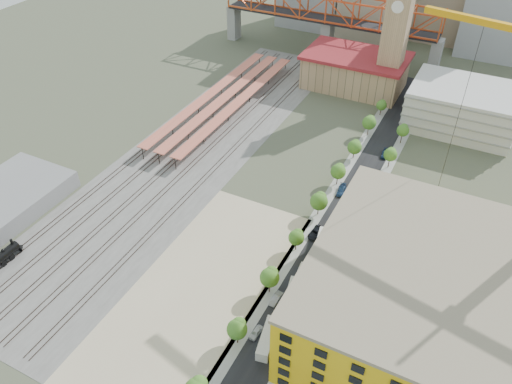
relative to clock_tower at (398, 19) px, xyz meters
The scene contains 28 objects.
ground 85.36m from the clock_tower, 95.71° to the right, with size 400.00×400.00×0.00m, color #474C38.
ballast_strip 81.63m from the clock_tower, 125.15° to the right, with size 36.00×165.00×0.06m, color #605E59.
dirt_lot 115.74m from the clock_tower, 96.14° to the right, with size 28.00×67.00×0.06m, color tan.
street_asphalt 71.48m from the clock_tower, 82.98° to the right, with size 12.00×170.00×0.06m, color black.
sidewalk_west 71.08m from the clock_tower, 87.80° to the right, with size 3.00×170.00×0.04m, color gray.
sidewalk_east 72.31m from the clock_tower, 78.27° to the right, with size 3.00×170.00×0.04m, color gray.
construction_pad 110.41m from the clock_tower, 69.69° to the right, with size 50.00×90.00×0.06m, color gray.
rail_tracks 82.57m from the clock_tower, 126.24° to the right, with size 26.56×160.00×0.18m.
platform_canopies 65.08m from the clock_tower, 144.47° to the right, with size 16.00×80.00×4.12m.
station_hall 25.65m from the clock_tower, behind, with size 38.00×24.00×13.10m.
clock_tower is the anchor object (origin of this frame).
parking_garage 36.81m from the clock_tower, 19.64° to the right, with size 34.00×26.00×14.00m, color silver.
truss_bridge 42.56m from the clock_tower, 142.85° to the left, with size 94.00×9.60×25.60m.
construction_building 107.36m from the clock_tower, 71.22° to the right, with size 44.60×50.60×18.80m.
warehouse 135.13m from the clock_tower, 123.93° to the right, with size 22.00×32.00×5.00m, color gray.
street_trees 80.70m from the clock_tower, 83.91° to the right, with size 15.40×124.40×8.00m.
distant_hills 213.32m from the clock_tower, 78.30° to the left, with size 647.00×264.00×227.00m.
site_trailer_a 120.65m from the clock_tower, 86.10° to the right, with size 2.54×9.64×2.64m, color silver.
site_trailer_b 108.74m from the clock_tower, 85.64° to the right, with size 2.51×9.53×2.61m, color silver.
site_trailer_c 104.24m from the clock_tower, 85.44° to the right, with size 2.58×9.81×2.68m, color silver.
site_trailer_d 91.32m from the clock_tower, 84.73° to the right, with size 2.66×10.09×2.76m, color silver.
car_0 120.04m from the clock_tower, 87.54° to the right, with size 1.56×3.88×1.32m, color silver.
car_1 110.42m from the clock_tower, 87.32° to the right, with size 1.51×4.33×1.43m, color gray.
car_2 87.56m from the clock_tower, 86.55° to the right, with size 2.58×5.60×1.56m, color black.
car_3 69.27m from the clock_tower, 85.48° to the right, with size 2.15×5.29×1.53m, color navy.
car_5 114.41m from the clock_tower, 84.31° to the right, with size 1.65×4.73×1.56m, color #939397.
car_6 86.05m from the clock_tower, 82.23° to the right, with size 2.51×5.45×1.51m, color black.
car_7 49.64m from the clock_tower, 74.45° to the right, with size 2.07×5.10×1.48m, color #1A2F4E.
Camera 1 is at (41.49, -92.76, 87.38)m, focal length 35.00 mm.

